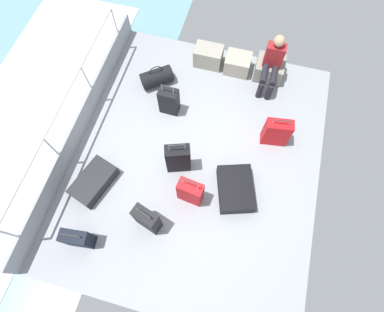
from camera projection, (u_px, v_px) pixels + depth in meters
ground_plane at (195, 159)px, 5.45m from camera, size 4.40×5.20×0.06m
gunwale_port at (80, 125)px, 5.44m from camera, size 0.06×5.20×0.45m
railing_port at (68, 108)px, 4.93m from camera, size 0.04×4.20×1.02m
sea_wake at (24, 123)px, 6.10m from camera, size 12.00×12.00×0.01m
cargo_crate_0 at (208, 56)px, 6.10m from camera, size 0.59×0.38×0.41m
cargo_crate_1 at (238, 64)px, 6.04m from camera, size 0.53×0.42×0.37m
cargo_crate_2 at (269, 69)px, 5.98m from camera, size 0.58×0.49×0.39m
passenger_seated at (272, 63)px, 5.56m from camera, size 0.34×0.66×1.09m
suitcase_0 at (190, 192)px, 4.85m from camera, size 0.43×0.25×0.85m
suitcase_1 at (147, 219)px, 4.65m from camera, size 0.44×0.31×0.80m
suitcase_2 at (178, 158)px, 5.03m from camera, size 0.46×0.33×0.89m
suitcase_3 at (235, 189)px, 5.05m from camera, size 0.78×0.92×0.28m
suitcase_4 at (94, 182)px, 5.12m from camera, size 0.68×0.90×0.24m
suitcase_5 at (169, 101)px, 5.56m from camera, size 0.36×0.24×0.75m
suitcase_6 at (78, 239)px, 4.60m from camera, size 0.44×0.24×0.63m
suitcase_7 at (276, 132)px, 5.28m from camera, size 0.48×0.27×0.73m
duffel_bag at (157, 77)px, 5.93m from camera, size 0.69×0.64×0.48m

